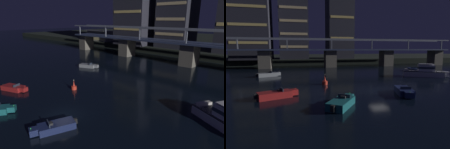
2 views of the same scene
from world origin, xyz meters
TOP-DOWN VIEW (x-y plane):
  - ground_plane at (0.00, 0.00)m, footprint 400.00×400.00m
  - far_riverbank at (0.00, 85.80)m, footprint 240.00×80.00m
  - river_bridge at (0.00, 37.79)m, footprint 88.66×6.40m
  - tower_west_low at (-26.62, 51.01)m, footprint 13.20×13.15m
  - tower_west_tall at (-11.63, 53.11)m, footprint 10.75×10.55m
  - tower_central at (7.00, 53.82)m, footprint 10.20×10.76m
  - cabin_cruiser_near_left at (15.85, 10.95)m, footprint 8.99×6.26m
  - speedboat_near_center at (-7.08, -5.89)m, footprint 3.92×4.73m
  - speedboat_near_right at (-17.44, 18.70)m, footprint 5.06×3.14m
  - speedboat_mid_left at (-14.01, -0.67)m, footprint 5.09×3.07m
  - speedboat_mid_center at (19.67, 20.58)m, footprint 2.78×5.18m
  - speedboat_mid_right at (2.23, -2.62)m, footprint 2.94×5.14m
  - channel_buoy at (-6.87, 6.59)m, footprint 0.90×0.90m

SIDE VIEW (x-z plane):
  - ground_plane at x=0.00m, z-range 0.00..0.00m
  - speedboat_near_center at x=-7.08m, z-range -0.17..0.99m
  - speedboat_near_right at x=-17.44m, z-range -0.17..0.99m
  - speedboat_mid_left at x=-14.01m, z-range -0.17..0.99m
  - speedboat_mid_center at x=19.67m, z-range -0.17..0.99m
  - speedboat_mid_right at x=2.23m, z-range -0.17..0.99m
  - channel_buoy at x=-6.87m, z-range -0.40..1.36m
  - cabin_cruiser_near_left at x=15.85m, z-range -0.34..2.45m
  - far_riverbank at x=0.00m, z-range 0.00..2.20m
  - river_bridge at x=0.00m, z-range -0.63..8.75m
  - tower_west_tall at x=-11.63m, z-range 2.05..26.25m
  - tower_west_low at x=-26.62m, z-range 2.05..32.50m
  - tower_central at x=7.00m, z-range 2.05..43.38m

